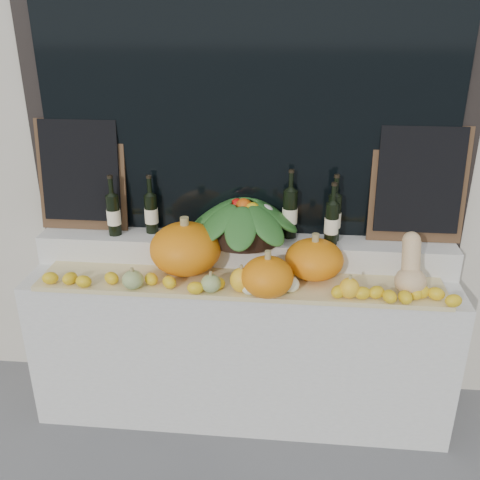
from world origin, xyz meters
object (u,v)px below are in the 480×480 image
(pumpkin_left, at_px, (186,249))
(produce_bowl, at_px, (244,219))
(pumpkin_right, at_px, (314,259))
(wine_bottle_tall, at_px, (290,213))
(butternut_squash, at_px, (411,270))

(pumpkin_left, bearing_deg, produce_bowl, 30.51)
(pumpkin_left, xyz_separation_m, produce_bowl, (0.29, 0.17, 0.11))
(pumpkin_right, distance_m, wine_bottle_tall, 0.31)
(butternut_squash, distance_m, produce_bowl, 0.90)
(pumpkin_right, distance_m, butternut_squash, 0.48)
(wine_bottle_tall, bearing_deg, pumpkin_right, -58.30)
(pumpkin_right, relative_size, produce_bowl, 0.48)
(butternut_squash, bearing_deg, produce_bowl, 161.89)
(butternut_squash, bearing_deg, pumpkin_left, 174.71)
(pumpkin_left, distance_m, pumpkin_right, 0.68)
(butternut_squash, height_order, wine_bottle_tall, wine_bottle_tall)
(pumpkin_left, bearing_deg, butternut_squash, -5.29)
(pumpkin_right, bearing_deg, butternut_squash, -13.25)
(pumpkin_right, xyz_separation_m, produce_bowl, (-0.38, 0.17, 0.15))
(wine_bottle_tall, bearing_deg, produce_bowl, -168.42)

